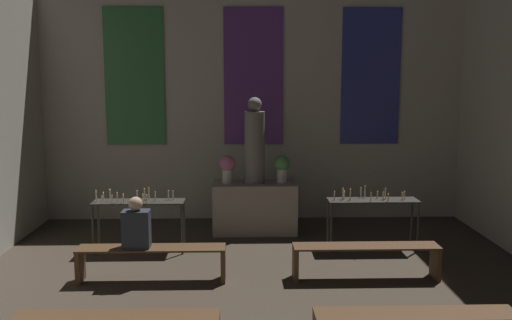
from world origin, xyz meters
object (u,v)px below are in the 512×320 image
object	(u,v)px
candle_rack_right	(372,206)
pew_back_right	(366,254)
altar	(255,207)
flower_vase_left	(227,167)
flower_vase_right	(282,166)
pew_back_left	(152,256)
person_seated	(136,226)
candle_rack_left	(139,208)
statue	(255,144)

from	to	relation	value
candle_rack_right	pew_back_right	bearing A→B (deg)	-106.12
altar	candle_rack_right	xyz separation A→B (m)	(1.82, -1.08, 0.26)
flower_vase_left	flower_vase_right	world-z (taller)	same
candle_rack_right	pew_back_left	size ratio (longest dim) A/B	0.72
person_seated	flower_vase_right	bearing A→B (deg)	48.60
flower_vase_right	person_seated	size ratio (longest dim) A/B	0.70
altar	candle_rack_right	size ratio (longest dim) A/B	1.03
altar	candle_rack_right	bearing A→B (deg)	-30.62
flower_vase_right	candle_rack_right	world-z (taller)	flower_vase_right
candle_rack_left	flower_vase_left	bearing A→B (deg)	38.42
flower_vase_left	candle_rack_left	distance (m)	1.80
flower_vase_left	candle_rack_right	bearing A→B (deg)	-25.17
pew_back_right	flower_vase_left	bearing A→B (deg)	128.69
statue	flower_vase_left	bearing A→B (deg)	180.00
pew_back_left	pew_back_right	size ratio (longest dim) A/B	1.00
person_seated	candle_rack_right	bearing A→B (deg)	20.80
statue	pew_back_right	distance (m)	3.05
flower_vase_left	person_seated	size ratio (longest dim) A/B	0.70
altar	pew_back_right	world-z (taller)	altar
altar	flower_vase_left	distance (m)	0.86
altar	person_seated	world-z (taller)	person_seated
statue	pew_back_right	bearing A→B (deg)	-58.90
person_seated	altar	bearing A→B (deg)	55.64
flower_vase_left	altar	bearing A→B (deg)	0.00
candle_rack_left	pew_back_left	bearing A→B (deg)	-73.33
flower_vase_right	altar	bearing A→B (deg)	180.00
flower_vase_left	pew_back_right	distance (m)	3.18
pew_back_left	candle_rack_left	bearing A→B (deg)	106.67
statue	pew_back_left	size ratio (longest dim) A/B	0.75
altar	candle_rack_right	world-z (taller)	candle_rack_right
pew_back_right	statue	bearing A→B (deg)	121.10
flower_vase_left	flower_vase_right	bearing A→B (deg)	0.00
altar	pew_back_left	bearing A→B (deg)	-121.10
candle_rack_left	pew_back_left	world-z (taller)	candle_rack_left
statue	flower_vase_right	size ratio (longest dim) A/B	3.09
altar	flower_vase_right	xyz separation A→B (m)	(0.47, 0.00, 0.72)
altar	person_seated	distance (m)	2.92
statue	pew_back_left	bearing A→B (deg)	-121.10
person_seated	pew_back_left	bearing A→B (deg)	0.00
pew_back_right	flower_vase_right	bearing A→B (deg)	112.07
flower_vase_right	candle_rack_right	xyz separation A→B (m)	(1.35, -1.08, -0.46)
flower_vase_left	candle_rack_left	size ratio (longest dim) A/B	0.34
flower_vase_right	pew_back_left	xyz separation A→B (m)	(-1.92, -2.39, -0.82)
candle_rack_left	candle_rack_right	xyz separation A→B (m)	(3.66, 0.00, -0.00)
statue	candle_rack_right	bearing A→B (deg)	-30.62
candle_rack_right	pew_back_right	size ratio (longest dim) A/B	0.72
altar	statue	bearing A→B (deg)	0.00
flower_vase_right	pew_back_right	size ratio (longest dim) A/B	0.24
candle_rack_left	statue	bearing A→B (deg)	30.48
statue	person_seated	distance (m)	3.01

